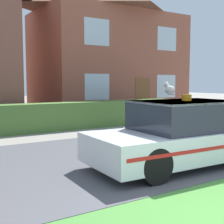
# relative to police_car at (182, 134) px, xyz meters

# --- Properties ---
(road_strip) EXTENTS (28.00, 5.47, 0.01)m
(road_strip) POSITION_rel_police_car_xyz_m (-1.49, 1.58, -0.70)
(road_strip) COLOR #4C4C51
(road_strip) RESTS_ON ground
(lawn_verge) EXTENTS (28.00, 1.67, 0.01)m
(lawn_verge) POSITION_rel_police_car_xyz_m (-1.49, -1.99, -0.70)
(lawn_verge) COLOR #478438
(lawn_verge) RESTS_ON ground
(garden_hedge) EXTENTS (10.83, 0.81, 1.06)m
(garden_hedge) POSITION_rel_police_car_xyz_m (-0.05, 6.35, -0.18)
(garden_hedge) COLOR #4C7233
(garden_hedge) RESTS_ON ground
(police_car) EXTENTS (4.26, 1.95, 1.57)m
(police_car) POSITION_rel_police_car_xyz_m (0.00, 0.00, 0.00)
(police_car) COLOR black
(police_car) RESTS_ON road_strip
(cat) EXTENTS (0.21, 0.34, 0.29)m
(cat) POSITION_rel_police_car_xyz_m (-0.19, 0.24, 1.00)
(cat) COLOR silver
(cat) RESTS_ON police_car
(house_right) EXTENTS (8.72, 5.68, 7.90)m
(house_right) POSITION_rel_police_car_xyz_m (4.98, 11.23, 3.32)
(house_right) COLOR #93513D
(house_right) RESTS_ON ground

